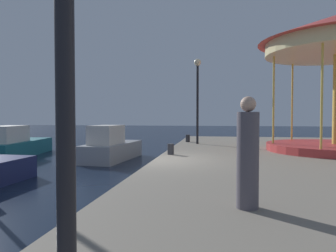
# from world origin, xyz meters

# --- Properties ---
(ground_plane) EXTENTS (120.00, 120.00, 0.00)m
(ground_plane) POSITION_xyz_m (0.00, 0.00, 0.00)
(ground_plane) COLOR black
(motorboat_grey) EXTENTS (2.06, 4.41, 1.77)m
(motorboat_grey) POSITION_xyz_m (-3.25, 4.87, 0.65)
(motorboat_grey) COLOR gray
(motorboat_grey) RESTS_ON ground
(motorboat_teal) EXTENTS (2.55, 5.80, 1.71)m
(motorboat_teal) POSITION_xyz_m (-8.95, 5.35, 0.63)
(motorboat_teal) COLOR #19606B
(motorboat_teal) RESTS_ON ground
(lamp_post_mid_promenade) EXTENTS (0.36, 0.36, 4.35)m
(lamp_post_mid_promenade) POSITION_xyz_m (1.05, 5.85, 3.77)
(lamp_post_mid_promenade) COLOR black
(lamp_post_mid_promenade) RESTS_ON quay_dock
(bollard_north) EXTENTS (0.24, 0.24, 0.40)m
(bollard_north) POSITION_xyz_m (0.45, 6.90, 1.00)
(bollard_north) COLOR #2D2D33
(bollard_north) RESTS_ON quay_dock
(bollard_center) EXTENTS (0.24, 0.24, 0.40)m
(bollard_center) POSITION_xyz_m (0.35, 1.28, 1.00)
(bollard_center) COLOR #2D2D33
(bollard_center) RESTS_ON quay_dock
(person_by_the_water) EXTENTS (0.34, 0.34, 1.73)m
(person_by_the_water) POSITION_xyz_m (2.52, -5.10, 1.61)
(person_by_the_water) COLOR #514C56
(person_by_the_water) RESTS_ON quay_dock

